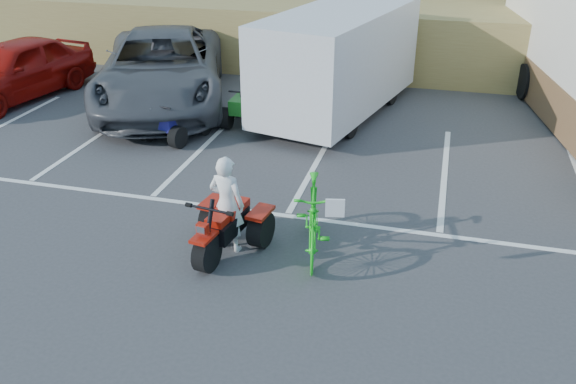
% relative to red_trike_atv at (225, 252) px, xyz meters
% --- Properties ---
extents(ground, '(100.00, 100.00, 0.00)m').
position_rel_red_trike_atv_xyz_m(ground, '(0.67, -0.95, 0.00)').
color(ground, '#39393C').
rests_on(ground, ground).
extents(parking_stripes, '(28.00, 5.16, 0.01)m').
position_rel_red_trike_atv_xyz_m(parking_stripes, '(1.53, 3.12, 0.00)').
color(parking_stripes, white).
rests_on(parking_stripes, ground).
extents(grass_embankment, '(40.00, 8.50, 3.10)m').
position_rel_red_trike_atv_xyz_m(grass_embankment, '(0.67, 14.53, 1.42)').
color(grass_embankment, olive).
rests_on(grass_embankment, ground).
extents(red_trike_atv, '(1.40, 1.74, 1.03)m').
position_rel_red_trike_atv_xyz_m(red_trike_atv, '(0.00, 0.00, 0.00)').
color(red_trike_atv, '#9D1509').
rests_on(red_trike_atv, ground).
extents(rider, '(0.65, 0.47, 1.63)m').
position_rel_red_trike_atv_xyz_m(rider, '(0.02, 0.15, 0.82)').
color(rider, white).
rests_on(rider, ground).
extents(green_dirt_bike, '(0.99, 2.13, 1.24)m').
position_rel_red_trike_atv_xyz_m(green_dirt_bike, '(1.37, 0.40, 0.62)').
color(green_dirt_bike, '#14BF19').
rests_on(green_dirt_bike, ground).
extents(grey_pickup, '(5.42, 7.58, 1.92)m').
position_rel_red_trike_atv_xyz_m(grey_pickup, '(-4.27, 6.84, 0.96)').
color(grey_pickup, '#44454B').
rests_on(grey_pickup, ground).
extents(red_car, '(2.77, 5.09, 1.64)m').
position_rel_red_trike_atv_xyz_m(red_car, '(-8.44, 6.22, 0.82)').
color(red_car, '#990E08').
rests_on(red_car, ground).
extents(cargo_trailer, '(3.53, 6.05, 2.65)m').
position_rel_red_trike_atv_xyz_m(cargo_trailer, '(0.48, 7.20, 1.43)').
color(cargo_trailer, silver).
rests_on(cargo_trailer, ground).
extents(quad_atv_blue, '(1.41, 1.69, 0.96)m').
position_rel_red_trike_atv_xyz_m(quad_atv_blue, '(-2.88, 4.53, 0.00)').
color(quad_atv_blue, navy).
rests_on(quad_atv_blue, ground).
extents(quad_atv_green, '(1.16, 1.54, 1.00)m').
position_rel_red_trike_atv_xyz_m(quad_atv_green, '(-1.48, 5.94, 0.00)').
color(quad_atv_green, '#16621A').
rests_on(quad_atv_green, ground).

